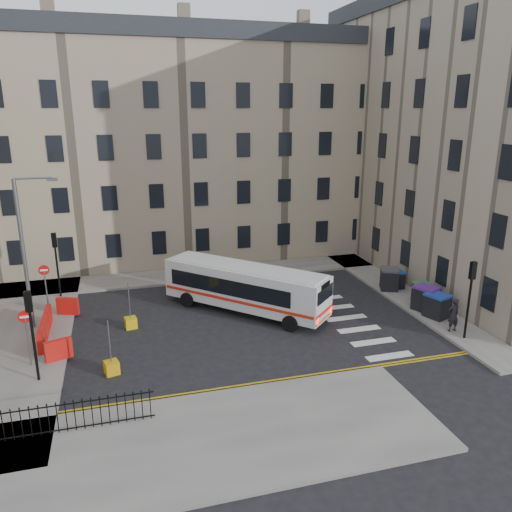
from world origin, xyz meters
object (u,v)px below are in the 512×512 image
bollard_yellow (131,323)px  wheelie_bin_e (396,279)px  wheelie_bin_b (426,298)px  wheelie_bin_d (389,279)px  streetlamp (23,253)px  pedestrian (453,315)px  wheelie_bin_c (423,293)px  wheelie_bin_a (437,306)px  bus (245,286)px  bollard_chevron (112,368)px

bollard_yellow → wheelie_bin_e: bearing=4.8°
wheelie_bin_b → wheelie_bin_d: size_ratio=1.03×
streetlamp → pedestrian: streetlamp is taller
wheelie_bin_b → pedestrian: size_ratio=0.91×
wheelie_bin_d → bollard_yellow: size_ratio=2.69×
streetlamp → wheelie_bin_c: (22.27, -2.70, -3.56)m
wheelie_bin_d → wheelie_bin_e: size_ratio=1.44×
wheelie_bin_a → bollard_yellow: size_ratio=2.55×
streetlamp → wheelie_bin_e: 22.50m
wheelie_bin_c → wheelie_bin_e: wheelie_bin_c is taller
bus → bollard_yellow: 6.71m
streetlamp → wheelie_bin_a: streetlamp is taller
wheelie_bin_b → bollard_yellow: 16.89m
bollard_yellow → bus: bearing=4.8°
wheelie_bin_a → wheelie_bin_b: 1.09m
pedestrian → bollard_yellow: (-16.40, 5.36, -0.77)m
streetlamp → bollard_yellow: size_ratio=13.57×
bus → wheelie_bin_b: bus is taller
streetlamp → bus: (11.66, -0.69, -2.76)m
wheelie_bin_b → pedestrian: 2.95m
streetlamp → wheelie_bin_e: bearing=0.5°
wheelie_bin_b → bollard_chevron: size_ratio=2.78×
wheelie_bin_b → wheelie_bin_c: 1.09m
bollard_chevron → streetlamp: bearing=123.9°
streetlamp → bollard_yellow: 6.62m
wheelie_bin_c → streetlamp: bearing=176.8°
streetlamp → wheelie_bin_d: bearing=0.2°
bus → wheelie_bin_b: bearing=-60.4°
wheelie_bin_c → pedestrian: pedestrian is taller
wheelie_bin_e → pedestrian: bearing=-91.8°
bus → bollard_chevron: size_ratio=14.62×
wheelie_bin_c → wheelie_bin_d: wheelie_bin_d is taller
wheelie_bin_d → bollard_yellow: 16.55m
wheelie_bin_a → bus: bearing=138.2°
wheelie_bin_e → bollard_chevron: 19.18m
wheelie_bin_c → pedestrian: 3.99m
bus → bollard_yellow: size_ratio=14.62×
pedestrian → bollard_chevron: (-17.42, 0.54, -0.77)m
wheelie_bin_a → pedestrian: 1.88m
streetlamp → pedestrian: (21.49, -6.60, -3.27)m
streetlamp → wheelie_bin_d: (21.58, 0.06, -3.48)m
wheelie_bin_b → wheelie_bin_d: (-0.22, 3.73, -0.02)m
wheelie_bin_d → bollard_chevron: size_ratio=2.69×
pedestrian → streetlamp: bearing=-22.0°
streetlamp → bollard_yellow: (5.10, -1.24, -4.04)m
wheelie_bin_a → wheelie_bin_d: size_ratio=0.95×
wheelie_bin_d → wheelie_bin_b: bearing=-63.0°
wheelie_bin_e → bollard_chevron: wheelie_bin_e is taller
bus → wheelie_bin_d: size_ratio=5.44×
wheelie_bin_e → pedestrian: pedestrian is taller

